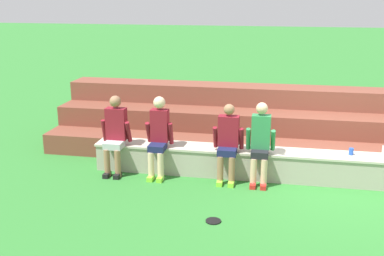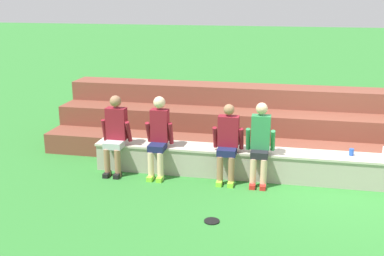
{
  "view_description": "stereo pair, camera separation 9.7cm",
  "coord_description": "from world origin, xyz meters",
  "views": [
    {
      "loc": [
        -1.1,
        -7.86,
        3.27
      ],
      "look_at": [
        -2.67,
        0.25,
        0.87
      ],
      "focal_mm": 43.88,
      "sensor_mm": 36.0,
      "label": 1
    },
    {
      "loc": [
        -1.01,
        -7.84,
        3.27
      ],
      "look_at": [
        -2.67,
        0.25,
        0.87
      ],
      "focal_mm": 43.88,
      "sensor_mm": 36.0,
      "label": 2
    }
  ],
  "objects": [
    {
      "name": "brick_bleachers",
      "position": [
        0.0,
        2.01,
        0.49
      ],
      "size": [
        11.84,
        2.19,
        1.26
      ],
      "color": "brown",
      "rests_on": "ground"
    },
    {
      "name": "person_center",
      "position": [
        -1.98,
        -0.01,
        0.74
      ],
      "size": [
        0.55,
        0.54,
        1.39
      ],
      "color": "#996B4C",
      "rests_on": "ground"
    },
    {
      "name": "person_right_of_center",
      "position": [
        -1.41,
        -0.03,
        0.77
      ],
      "size": [
        0.51,
        0.51,
        1.45
      ],
      "color": "#DBAD89",
      "rests_on": "ground"
    },
    {
      "name": "person_left_of_center",
      "position": [
        -3.24,
        0.0,
        0.78
      ],
      "size": [
        0.5,
        0.59,
        1.47
      ],
      "color": "beige",
      "rests_on": "ground"
    },
    {
      "name": "plastic_cup_middle",
      "position": [
        0.16,
        0.29,
        0.59
      ],
      "size": [
        0.08,
        0.08,
        0.12
      ],
      "primitive_type": "cylinder",
      "color": "blue",
      "rests_on": "stone_seating_wall"
    },
    {
      "name": "stone_seating_wall",
      "position": [
        0.0,
        0.25,
        0.28
      ],
      "size": [
        8.98,
        0.53,
        0.52
      ],
      "color": "#A8A08E",
      "rests_on": "ground"
    },
    {
      "name": "person_far_left",
      "position": [
        -4.06,
        -0.02,
        0.78
      ],
      "size": [
        0.55,
        0.56,
        1.46
      ],
      "color": "#996B4C",
      "rests_on": "ground"
    },
    {
      "name": "water_bottle_mid_right",
      "position": [
        0.69,
        0.2,
        0.64
      ],
      "size": [
        0.08,
        0.08,
        0.25
      ],
      "color": "silver",
      "rests_on": "stone_seating_wall"
    },
    {
      "name": "frisbee",
      "position": [
        -1.99,
        -1.64,
        0.01
      ],
      "size": [
        0.23,
        0.23,
        0.02
      ],
      "primitive_type": "cylinder",
      "color": "black",
      "rests_on": "ground"
    },
    {
      "name": "ground_plane",
      "position": [
        0.0,
        0.0,
        0.0
      ],
      "size": [
        80.0,
        80.0,
        0.0
      ],
      "primitive_type": "plane",
      "color": "#2D752D"
    }
  ]
}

